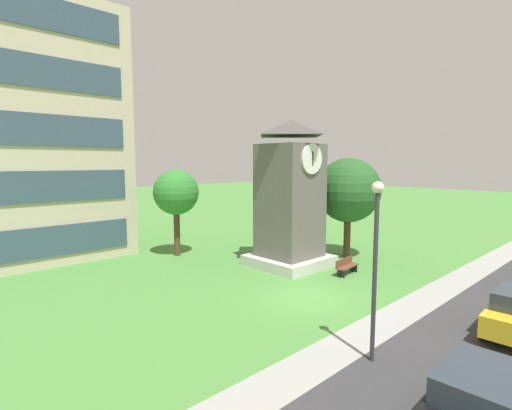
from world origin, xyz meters
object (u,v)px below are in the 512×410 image
Objects in this scene: street_lamp at (376,251)px; tree_near_tower at (348,190)px; tree_by_building at (176,193)px; park_bench at (346,266)px; clock_tower at (290,203)px; parked_car_black at (483,403)px.

tree_near_tower reaches higher than street_lamp.
tree_by_building is (2.94, 16.05, 0.67)m from street_lamp.
street_lamp reaches higher than park_bench.
clock_tower is at bearing 163.37° from tree_near_tower.
street_lamp is 0.87× the size of tree_near_tower.
parked_car_black is at bearing -110.67° from street_lamp.
street_lamp is 4.55m from parked_car_black.
tree_by_building reaches higher than park_bench.
tree_near_tower is 1.43× the size of parked_car_black.
park_bench is 0.32× the size of tree_by_building.
tree_near_tower is at bearing -16.63° from clock_tower.
tree_by_building is 0.88× the size of tree_near_tower.
clock_tower is 4.70× the size of park_bench.
parked_car_black is at bearing -121.61° from clock_tower.
parked_car_black is at bearing -136.43° from tree_near_tower.
tree_by_building is at bearing 113.58° from park_bench.
street_lamp reaches higher than parked_car_black.
clock_tower is 1.54× the size of street_lamp.
clock_tower is 1.33× the size of tree_near_tower.
parked_car_black is (-12.05, -11.46, -3.52)m from tree_near_tower.
clock_tower is 1.91× the size of parked_car_black.
street_lamp is at bearing -125.16° from clock_tower.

